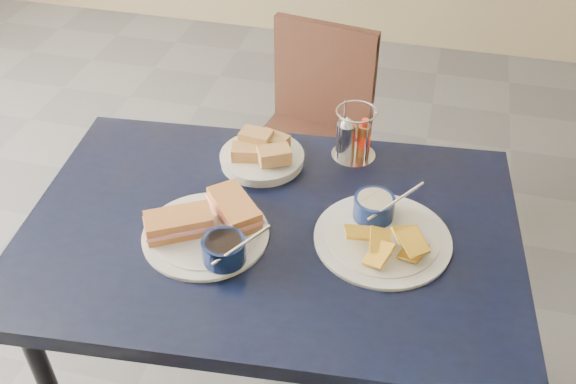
% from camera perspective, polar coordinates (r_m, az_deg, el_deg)
% --- Properties ---
extents(dining_table, '(1.15, 0.82, 0.75)m').
position_cam_1_polar(dining_table, '(1.46, -1.53, -5.20)').
color(dining_table, black).
rests_on(dining_table, ground).
extents(chair_far, '(0.42, 0.41, 0.78)m').
position_cam_1_polar(chair_far, '(2.29, 2.03, 6.36)').
color(chair_far, black).
rests_on(chair_far, ground).
extents(sandwich_plate, '(0.30, 0.28, 0.12)m').
position_cam_1_polar(sandwich_plate, '(1.38, -6.97, -3.21)').
color(sandwich_plate, white).
rests_on(sandwich_plate, dining_table).
extents(plantain_plate, '(0.29, 0.29, 0.12)m').
position_cam_1_polar(plantain_plate, '(1.39, 8.22, -3.22)').
color(plantain_plate, white).
rests_on(plantain_plate, dining_table).
extents(bread_basket, '(0.20, 0.20, 0.07)m').
position_cam_1_polar(bread_basket, '(1.58, -2.30, 3.37)').
color(bread_basket, white).
rests_on(bread_basket, dining_table).
extents(condiment_caddy, '(0.11, 0.11, 0.14)m').
position_cam_1_polar(condiment_caddy, '(1.59, 5.79, 4.89)').
color(condiment_caddy, silver).
rests_on(condiment_caddy, dining_table).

